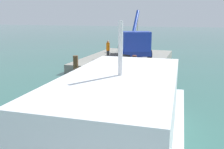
{
  "coord_description": "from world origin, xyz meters",
  "views": [
    {
      "loc": [
        19.31,
        6.61,
        4.87
      ],
      "look_at": [
        1.47,
        0.67,
        0.48
      ],
      "focal_mm": 40.37,
      "sensor_mm": 36.0,
      "label": 1
    }
  ],
  "objects_px": {
    "crane_truck": "(135,45)",
    "moored_yacht": "(135,147)",
    "salvaged_car": "(106,76)",
    "dock_worker": "(108,49)"
  },
  "relations": [
    {
      "from": "crane_truck",
      "to": "moored_yacht",
      "type": "bearing_deg",
      "value": 13.62
    },
    {
      "from": "crane_truck",
      "to": "salvaged_car",
      "type": "distance_m",
      "value": 7.57
    },
    {
      "from": "crane_truck",
      "to": "dock_worker",
      "type": "relative_size",
      "value": 5.58
    },
    {
      "from": "salvaged_car",
      "to": "moored_yacht",
      "type": "height_order",
      "value": "moored_yacht"
    },
    {
      "from": "salvaged_car",
      "to": "moored_yacht",
      "type": "distance_m",
      "value": 10.09
    },
    {
      "from": "dock_worker",
      "to": "moored_yacht",
      "type": "bearing_deg",
      "value": 22.45
    },
    {
      "from": "moored_yacht",
      "to": "salvaged_car",
      "type": "bearing_deg",
      "value": -154.6
    },
    {
      "from": "dock_worker",
      "to": "moored_yacht",
      "type": "distance_m",
      "value": 16.95
    },
    {
      "from": "salvaged_car",
      "to": "moored_yacht",
      "type": "bearing_deg",
      "value": 25.4
    },
    {
      "from": "crane_truck",
      "to": "dock_worker",
      "type": "height_order",
      "value": "crane_truck"
    }
  ]
}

